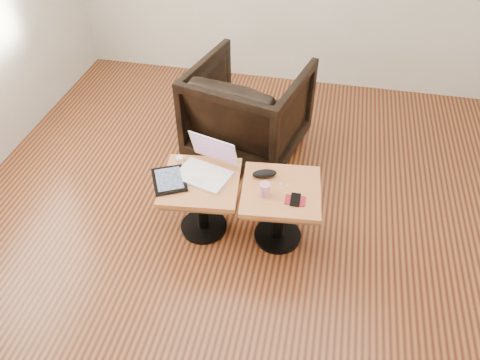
% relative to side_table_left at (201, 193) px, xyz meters
% --- Properties ---
extents(room_shell, '(4.52, 4.52, 2.71)m').
position_rel_side_table_left_xyz_m(room_shell, '(0.42, -0.04, 1.01)').
color(room_shell, '#411A11').
rests_on(room_shell, ground).
extents(side_table_left, '(0.55, 0.55, 0.45)m').
position_rel_side_table_left_xyz_m(side_table_left, '(0.00, 0.00, 0.00)').
color(side_table_left, black).
rests_on(side_table_left, ground).
extents(side_table_right, '(0.55, 0.55, 0.45)m').
position_rel_side_table_left_xyz_m(side_table_right, '(0.53, 0.02, 0.00)').
color(side_table_right, black).
rests_on(side_table_right, ground).
extents(laptop, '(0.41, 0.38, 0.24)m').
position_rel_side_table_left_xyz_m(laptop, '(0.02, 0.09, 0.16)').
color(laptop, white).
rests_on(laptop, side_table_left).
extents(tablet, '(0.30, 0.33, 0.02)m').
position_rel_side_table_left_xyz_m(tablet, '(-0.20, -0.05, 0.12)').
color(tablet, black).
rests_on(tablet, side_table_left).
extents(charging_adapter, '(0.06, 0.06, 0.03)m').
position_rel_side_table_left_xyz_m(charging_adapter, '(-0.19, 0.17, 0.13)').
color(charging_adapter, white).
rests_on(charging_adapter, side_table_left).
extents(glasses_case, '(0.18, 0.12, 0.05)m').
position_rel_side_table_left_xyz_m(glasses_case, '(0.40, 0.12, 0.14)').
color(glasses_case, black).
rests_on(glasses_case, side_table_right).
extents(striped_cup, '(0.09, 0.09, 0.09)m').
position_rel_side_table_left_xyz_m(striped_cup, '(0.43, -0.05, 0.16)').
color(striped_cup, '#D43776').
rests_on(striped_cup, side_table_right).
extents(earbuds_tangle, '(0.07, 0.04, 0.01)m').
position_rel_side_table_left_xyz_m(earbuds_tangle, '(0.54, 0.05, 0.12)').
color(earbuds_tangle, white).
rests_on(earbuds_tangle, side_table_right).
extents(phone_on_sleeve, '(0.13, 0.11, 0.02)m').
position_rel_side_table_left_xyz_m(phone_on_sleeve, '(0.63, -0.06, 0.12)').
color(phone_on_sleeve, maroon).
rests_on(phone_on_sleeve, side_table_right).
extents(armchair, '(1.02, 1.04, 0.78)m').
position_rel_side_table_left_xyz_m(armchair, '(0.13, 0.96, 0.05)').
color(armchair, black).
rests_on(armchair, ground).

